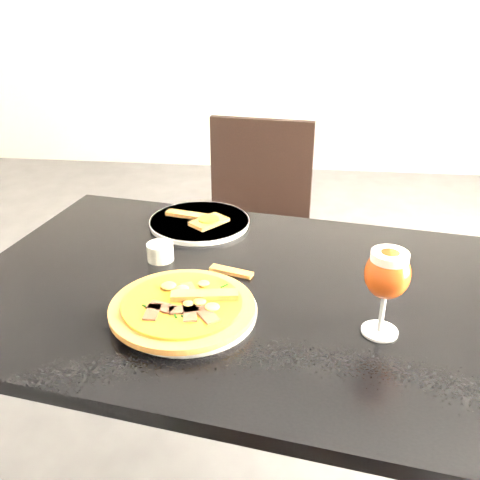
# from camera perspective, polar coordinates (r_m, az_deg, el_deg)

# --- Properties ---
(dining_table) EXTENTS (1.31, 0.97, 0.75)m
(dining_table) POSITION_cam_1_polar(r_m,az_deg,el_deg) (1.21, -0.05, -8.53)
(dining_table) COLOR black
(dining_table) RESTS_ON ground
(chair_far) EXTENTS (0.46, 0.46, 0.89)m
(chair_far) POSITION_cam_1_polar(r_m,az_deg,el_deg) (2.02, 1.49, 0.96)
(chair_far) COLOR black
(chair_far) RESTS_ON ground
(plate_main) EXTENTS (0.31, 0.31, 0.01)m
(plate_main) POSITION_cam_1_polar(r_m,az_deg,el_deg) (1.07, -5.59, -7.64)
(plate_main) COLOR silver
(plate_main) RESTS_ON dining_table
(pizza) EXTENTS (0.29, 0.29, 0.03)m
(pizza) POSITION_cam_1_polar(r_m,az_deg,el_deg) (1.05, -6.09, -7.01)
(pizza) COLOR #A47027
(pizza) RESTS_ON plate_main
(plate_second) EXTENTS (0.29, 0.29, 0.01)m
(plate_second) POSITION_cam_1_polar(r_m,az_deg,el_deg) (1.45, -4.34, 1.91)
(plate_second) COLOR silver
(plate_second) RESTS_ON dining_table
(crust_scraps) EXTENTS (0.18, 0.12, 0.01)m
(crust_scraps) POSITION_cam_1_polar(r_m,az_deg,el_deg) (1.43, -4.13, 2.25)
(crust_scraps) COLOR #A47027
(crust_scraps) RESTS_ON plate_second
(loose_crust) EXTENTS (0.10, 0.05, 0.01)m
(loose_crust) POSITION_cam_1_polar(r_m,az_deg,el_deg) (1.21, -0.93, -3.37)
(loose_crust) COLOR #A47027
(loose_crust) RESTS_ON dining_table
(sauce_cup) EXTENTS (0.06, 0.06, 0.04)m
(sauce_cup) POSITION_cam_1_polar(r_m,az_deg,el_deg) (1.27, -8.51, -1.18)
(sauce_cup) COLOR beige
(sauce_cup) RESTS_ON dining_table
(beer_glass) EXTENTS (0.08, 0.08, 0.17)m
(beer_glass) POSITION_cam_1_polar(r_m,az_deg,el_deg) (0.99, 15.45, -3.57)
(beer_glass) COLOR #B9BDC2
(beer_glass) RESTS_ON dining_table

